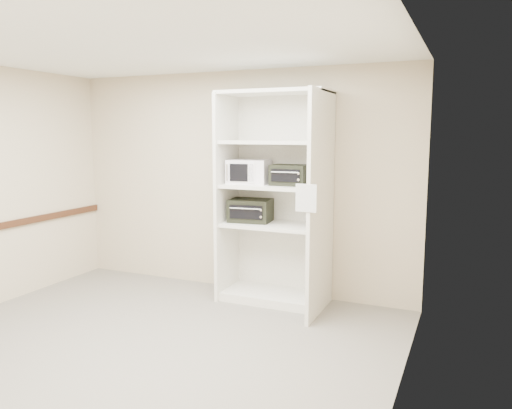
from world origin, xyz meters
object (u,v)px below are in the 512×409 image
at_px(microwave, 249,172).
at_px(toaster_oven_lower, 251,210).
at_px(shelving_unit, 278,206).
at_px(toaster_oven_upper, 290,175).

relative_size(microwave, toaster_oven_lower, 0.97).
distance_m(microwave, toaster_oven_lower, 0.46).
bearing_deg(shelving_unit, toaster_oven_lower, 177.16).
distance_m(toaster_oven_upper, toaster_oven_lower, 0.65).
bearing_deg(microwave, toaster_oven_lower, 18.39).
height_order(microwave, toaster_oven_upper, microwave).
distance_m(shelving_unit, microwave, 0.53).
xyz_separation_m(shelving_unit, toaster_oven_lower, (-0.35, 0.02, -0.08)).
relative_size(shelving_unit, microwave, 5.26).
height_order(toaster_oven_upper, toaster_oven_lower, toaster_oven_upper).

